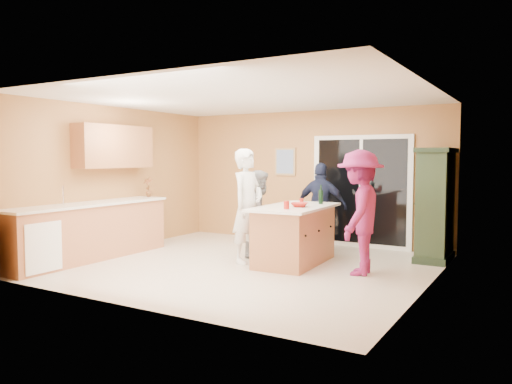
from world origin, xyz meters
The scene contains 22 objects.
floor centered at (0.00, 0.00, 0.00)m, with size 5.50×5.50×0.00m, color beige.
ceiling centered at (0.00, 0.00, 2.60)m, with size 5.50×5.00×0.10m, color white.
wall_back centered at (0.00, 2.50, 1.30)m, with size 5.50×0.10×2.60m, color tan.
wall_front centered at (0.00, -2.50, 1.30)m, with size 5.50×0.10×2.60m, color tan.
wall_left centered at (-2.75, 0.00, 1.30)m, with size 0.10×5.00×2.60m, color tan.
wall_right centered at (2.75, 0.00, 1.30)m, with size 0.10×5.00×2.60m, color tan.
left_cabinet_run centered at (-2.45, -1.05, 0.46)m, with size 0.65×3.05×1.24m.
upper_cabinets centered at (-2.58, -0.20, 1.88)m, with size 0.35×1.60×0.75m, color #B76E47.
sliding_door centered at (1.05, 2.46, 1.05)m, with size 1.90×0.07×2.10m.
framed_picture centered at (-0.55, 2.48, 1.60)m, with size 0.46×0.04×0.56m.
kitchen_island centered at (0.61, 0.53, 0.43)m, with size 1.03×1.79×0.92m.
green_hutch centered at (2.49, 1.90, 0.89)m, with size 0.53×1.00×1.84m.
woman_white centered at (-0.08, 0.22, 0.91)m, with size 0.67×0.44×1.82m, color silver.
woman_grey centered at (-0.15, 0.77, 0.73)m, with size 0.71×0.56×1.47m, color gray.
woman_navy centered at (0.52, 1.82, 0.79)m, with size 0.93×0.39×1.59m, color #1B1D3C.
woman_magenta centered at (1.73, 0.35, 0.90)m, with size 1.16×0.67×1.80m, color #7C1B5F.
serving_bowl centered at (0.74, 0.43, 0.95)m, with size 0.27×0.27×0.07m, color #A61912.
tulip_vase centered at (-2.45, 0.52, 1.13)m, with size 0.20×0.14×0.38m, color red.
tumbler_near centered at (0.71, 0.03, 0.98)m, with size 0.08×0.08×0.12m, color #A61912.
tumbler_far centered at (0.59, 0.83, 0.97)m, with size 0.07×0.07×0.10m, color #A61912.
wine_bottle centered at (0.84, 1.03, 1.04)m, with size 0.07×0.07×0.32m.
white_plate centered at (0.34, 1.17, 0.93)m, with size 0.25×0.25×0.02m, color white.
Camera 1 is at (4.03, -6.56, 1.69)m, focal length 35.00 mm.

